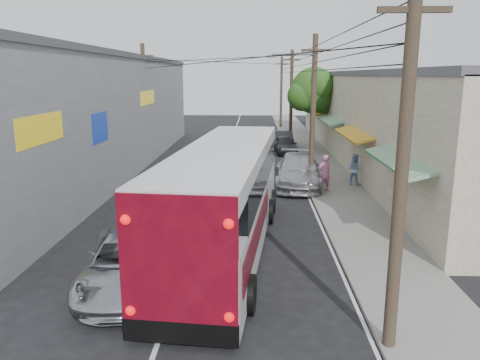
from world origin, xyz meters
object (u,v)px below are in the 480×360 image
Objects in this scene: parked_suv at (299,171)px; pedestrian_near at (325,173)px; pedestrian_far at (354,169)px; parked_car_mid at (286,145)px; jeepney at (129,262)px; parked_car_far at (283,140)px; coach_bus at (226,197)px.

pedestrian_near is (1.19, -1.49, 0.21)m from parked_suv.
parked_car_mid is at bearing -40.47° from pedestrian_far.
parked_suv is at bearing 57.56° from jeepney.
pedestrian_far is (3.00, -11.12, 0.30)m from parked_car_mid.
parked_suv is at bearing -91.39° from parked_car_far.
coach_bus is at bearing -99.61° from parked_car_far.
coach_bus is at bearing 90.54° from pedestrian_far.
parked_suv is at bearing 33.08° from pedestrian_far.
pedestrian_near is at bearing 66.15° from coach_bus.
pedestrian_far reaches higher than parked_car_far.
jeepney is at bearing -110.82° from parked_suv.
parked_suv is 1.48× the size of parked_car_mid.
parked_suv is 3.46× the size of pedestrian_far.
parked_suv reaches higher than parked_car_mid.
coach_bus reaches higher than parked_suv.
coach_bus is at bearing 36.44° from pedestrian_near.
pedestrian_near is 1.10× the size of pedestrian_far.
pedestrian_near is at bearing -46.85° from parked_suv.
coach_bus is 9.33m from pedestrian_near.
parked_suv is 1.40× the size of parked_car_far.
parked_car_mid is at bearing -108.58° from pedestrian_near.
parked_car_far is at bearing -109.58° from pedestrian_near.
parked_car_far is at bearing -43.42° from pedestrian_far.
parked_car_mid is (0.00, 11.05, -0.18)m from parked_suv.
coach_bus is 11.49m from pedestrian_far.
coach_bus reaches higher than parked_car_far.
parked_car_mid is at bearing 94.49° from parked_suv.
pedestrian_near is (1.19, -15.37, 0.37)m from parked_car_far.
jeepney is 14.03m from parked_suv.
pedestrian_near reaches higher than pedestrian_far.
pedestrian_far is at bearing 3.13° from parked_suv.
parked_suv reaches higher than parked_car_far.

